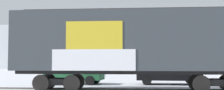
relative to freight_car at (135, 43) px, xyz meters
name	(u,v)px	position (x,y,z in m)	size (l,w,h in m)	color
track	(140,90)	(0.24, -0.01, -2.63)	(60.01, 4.21, 0.08)	#4C4742
freight_car	(135,43)	(0.00, 0.00, 0.00)	(13.48, 3.27, 4.60)	#33383D
flagpole	(106,34)	(-2.47, 13.98, 1.85)	(0.61, 1.22, 7.21)	silver
hillside	(130,50)	(1.01, 63.01, 1.97)	(114.35, 39.43, 12.96)	silver
parked_car_green	(74,73)	(-4.28, 4.83, -1.88)	(4.34, 2.39, 1.55)	#1E5933
parked_car_black	(168,72)	(2.49, 4.66, -1.82)	(4.64, 2.35, 1.67)	black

